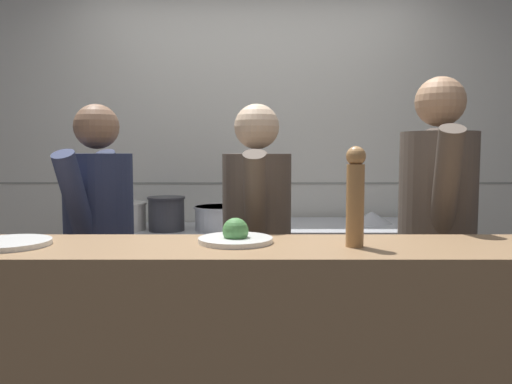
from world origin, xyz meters
TOP-DOWN VIEW (x-y plane):
  - wall_back_tiled at (0.00, 1.52)m, footprint 8.00×0.06m
  - oven_range at (-0.53, 1.11)m, footprint 1.04×0.71m
  - prep_counter at (0.59, 1.11)m, footprint 1.14×0.65m
  - stock_pot at (-0.84, 1.14)m, footprint 0.33×0.33m
  - sauce_pot at (-0.55, 1.11)m, footprint 0.24×0.24m
  - braising_pot at (-0.22, 1.13)m, footprint 0.32×0.32m
  - mixing_bowl_steel at (0.74, 1.15)m, footprint 0.26×0.26m
  - plated_dish_main at (-0.84, -0.29)m, footprint 0.28×0.28m
  - plated_dish_appetiser at (-0.06, -0.23)m, footprint 0.27×0.27m
  - pepper_mill at (0.35, -0.30)m, footprint 0.07×0.07m
  - chef_head_cook at (-0.74, 0.38)m, footprint 0.37×0.70m
  - chef_sous at (0.02, 0.36)m, footprint 0.34×0.69m
  - chef_line at (0.85, 0.31)m, footprint 0.41×0.75m

SIDE VIEW (x-z plane):
  - oven_range at x=-0.53m, z-range 0.00..0.88m
  - prep_counter at x=0.59m, z-range 0.00..0.91m
  - chef_sous at x=0.02m, z-range 0.09..1.68m
  - chef_head_cook at x=-0.74m, z-range 0.09..1.68m
  - chef_line at x=0.85m, z-range 0.10..1.81m
  - mixing_bowl_steel at x=0.74m, z-range 0.92..0.99m
  - braising_pot at x=-0.22m, z-range 0.88..1.03m
  - stock_pot at x=-0.84m, z-range 0.88..1.06m
  - sauce_pot at x=-0.55m, z-range 0.88..1.09m
  - plated_dish_main at x=-0.84m, z-range 1.05..1.07m
  - plated_dish_appetiser at x=-0.06m, z-range 1.03..1.12m
  - pepper_mill at x=0.35m, z-range 1.06..1.40m
  - wall_back_tiled at x=0.00m, z-range 0.00..2.60m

